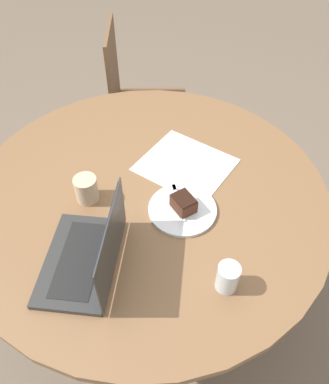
{
  "coord_description": "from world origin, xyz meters",
  "views": [
    {
      "loc": [
        0.72,
        -0.57,
        1.75
      ],
      "look_at": [
        0.08,
        0.01,
        0.8
      ],
      "focal_mm": 35.0,
      "sensor_mm": 36.0,
      "label": 1
    }
  ],
  "objects": [
    {
      "name": "ground_plane",
      "position": [
        0.0,
        0.0,
        0.0
      ],
      "size": [
        12.0,
        12.0,
        0.0
      ],
      "primitive_type": "plane",
      "color": "#6B5B4C"
    },
    {
      "name": "dining_table",
      "position": [
        0.0,
        0.0,
        0.65
      ],
      "size": [
        1.3,
        1.3,
        0.76
      ],
      "color": "brown",
      "rests_on": "ground_plane"
    },
    {
      "name": "chair",
      "position": [
        -0.75,
        0.56,
        0.49
      ],
      "size": [
        0.59,
        0.59,
        0.93
      ],
      "rotation": [
        0.0,
        0.0,
        5.57
      ],
      "color": "brown",
      "rests_on": "ground_plane"
    },
    {
      "name": "paper_document",
      "position": [
        -0.0,
        0.19,
        0.77
      ],
      "size": [
        0.38,
        0.35,
        0.0
      ],
      "rotation": [
        0.0,
        0.0,
        0.23
      ],
      "color": "white",
      "rests_on": "dining_table"
    },
    {
      "name": "plate",
      "position": [
        0.15,
        0.03,
        0.77
      ],
      "size": [
        0.23,
        0.23,
        0.01
      ],
      "color": "silver",
      "rests_on": "dining_table"
    },
    {
      "name": "cake_slice",
      "position": [
        0.16,
        0.03,
        0.8
      ],
      "size": [
        0.09,
        0.08,
        0.05
      ],
      "rotation": [
        0.0,
        0.0,
        2.96
      ],
      "color": "#472619",
      "rests_on": "plate"
    },
    {
      "name": "fork",
      "position": [
        0.11,
        0.04,
        0.78
      ],
      "size": [
        0.16,
        0.11,
        0.0
      ],
      "rotation": [
        0.0,
        0.0,
        2.59
      ],
      "color": "silver",
      "rests_on": "plate"
    },
    {
      "name": "coffee_glass",
      "position": [
        -0.11,
        -0.18,
        0.81
      ],
      "size": [
        0.08,
        0.08,
        0.09
      ],
      "color": "#C6AD89",
      "rests_on": "dining_table"
    },
    {
      "name": "water_glass",
      "position": [
        0.44,
        -0.08,
        0.81
      ],
      "size": [
        0.06,
        0.06,
        0.09
      ],
      "color": "silver",
      "rests_on": "dining_table"
    },
    {
      "name": "laptop",
      "position": [
        0.12,
        -0.33,
        0.8
      ],
      "size": [
        0.38,
        0.39,
        0.22
      ],
      "rotation": [
        0.0,
        0.0,
        8.58
      ],
      "color": "#2D2D2D",
      "rests_on": "dining_table"
    }
  ]
}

